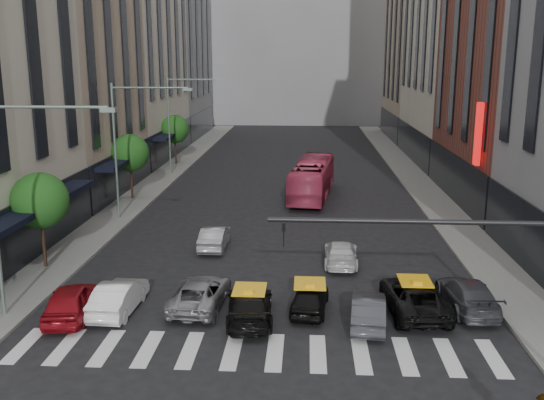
% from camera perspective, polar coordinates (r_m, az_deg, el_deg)
% --- Properties ---
extents(ground, '(160.00, 160.00, 0.00)m').
position_cam_1_polar(ground, '(22.01, -1.56, -15.88)').
color(ground, black).
rests_on(ground, ground).
extents(sidewalk_left, '(3.00, 96.00, 0.15)m').
position_cam_1_polar(sidewalk_left, '(52.00, -11.47, 1.13)').
color(sidewalk_left, slate).
rests_on(sidewalk_left, ground).
extents(sidewalk_right, '(3.00, 96.00, 0.15)m').
position_cam_1_polar(sidewalk_right, '(51.25, 14.27, 0.81)').
color(sidewalk_right, slate).
rests_on(sidewalk_right, ground).
extents(building_left_b, '(8.00, 16.00, 24.00)m').
position_cam_1_polar(building_left_b, '(50.75, -18.89, 13.97)').
color(building_left_b, tan).
rests_on(building_left_b, ground).
extents(building_left_d, '(8.00, 18.00, 30.00)m').
position_cam_1_polar(building_left_d, '(86.32, -9.58, 15.86)').
color(building_left_d, gray).
rests_on(building_left_d, ground).
extents(building_right_b, '(8.00, 18.00, 26.00)m').
position_cam_1_polar(building_right_b, '(48.70, 22.42, 14.94)').
color(building_right_b, brown).
rests_on(building_right_b, ground).
extents(building_right_d, '(8.00, 18.00, 28.00)m').
position_cam_1_polar(building_right_d, '(85.61, 14.09, 15.01)').
color(building_right_d, tan).
rests_on(building_right_d, ground).
extents(building_far, '(30.00, 10.00, 36.00)m').
position_cam_1_polar(building_far, '(104.44, 2.47, 17.17)').
color(building_far, gray).
rests_on(building_far, ground).
extents(tree_near, '(2.88, 2.88, 4.95)m').
position_cam_1_polar(tree_near, '(32.89, -20.99, -0.06)').
color(tree_near, black).
rests_on(tree_near, sidewalk_left).
extents(tree_mid, '(2.88, 2.88, 4.95)m').
position_cam_1_polar(tree_mid, '(47.66, -13.22, 4.33)').
color(tree_mid, black).
rests_on(tree_mid, sidewalk_left).
extents(tree_far, '(2.88, 2.88, 4.95)m').
position_cam_1_polar(tree_far, '(63.03, -9.14, 6.60)').
color(tree_far, black).
rests_on(tree_far, sidewalk_left).
extents(streetlamp_near, '(5.38, 0.25, 9.00)m').
position_cam_1_polar(streetlamp_near, '(26.40, -23.15, 1.67)').
color(streetlamp_near, gray).
rests_on(streetlamp_near, sidewalk_left).
extents(streetlamp_mid, '(5.38, 0.25, 9.00)m').
position_cam_1_polar(streetlamp_mid, '(41.16, -13.36, 6.15)').
color(streetlamp_mid, gray).
rests_on(streetlamp_mid, sidewalk_left).
extents(streetlamp_far, '(5.38, 0.25, 9.00)m').
position_cam_1_polar(streetlamp_far, '(56.60, -8.76, 8.17)').
color(streetlamp_far, gray).
rests_on(streetlamp_far, sidewalk_left).
extents(traffic_signal, '(10.10, 0.20, 6.00)m').
position_cam_1_polar(traffic_signal, '(20.12, 20.61, -5.69)').
color(traffic_signal, black).
rests_on(traffic_signal, ground).
extents(liberty_sign, '(0.30, 0.70, 4.00)m').
position_cam_1_polar(liberty_sign, '(40.93, 18.85, 5.90)').
color(liberty_sign, red).
rests_on(liberty_sign, ground).
extents(car_red, '(2.27, 4.45, 1.45)m').
position_cam_1_polar(car_red, '(27.21, -18.41, -9.01)').
color(car_red, maroon).
rests_on(car_red, ground).
extents(car_white_front, '(1.62, 4.24, 1.38)m').
position_cam_1_polar(car_white_front, '(27.23, -14.22, -8.79)').
color(car_white_front, white).
rests_on(car_white_front, ground).
extents(car_silver, '(2.44, 4.80, 1.30)m').
position_cam_1_polar(car_silver, '(27.07, -6.80, -8.69)').
color(car_silver, gray).
rests_on(car_silver, ground).
extents(taxi_left, '(2.27, 4.79, 1.35)m').
position_cam_1_polar(taxi_left, '(25.61, -2.11, -9.85)').
color(taxi_left, black).
rests_on(taxi_left, ground).
extents(taxi_center, '(1.87, 3.81, 1.25)m').
position_cam_1_polar(taxi_center, '(26.50, 3.57, -9.16)').
color(taxi_center, black).
rests_on(taxi_center, ground).
extents(car_grey_mid, '(1.73, 3.99, 1.28)m').
position_cam_1_polar(car_grey_mid, '(25.50, 9.06, -10.20)').
color(car_grey_mid, '#36373C').
rests_on(car_grey_mid, ground).
extents(taxi_right, '(2.68, 5.20, 1.40)m').
position_cam_1_polar(taxi_right, '(27.06, 13.23, -8.85)').
color(taxi_right, black).
rests_on(taxi_right, ground).
extents(car_grey_curb, '(2.13, 4.78, 1.36)m').
position_cam_1_polar(car_grey_curb, '(27.97, 17.92, -8.45)').
color(car_grey_curb, '#3D3F45').
rests_on(car_grey_curb, ground).
extents(car_row2_left, '(1.42, 3.99, 1.31)m').
position_cam_1_polar(car_row2_left, '(35.06, -5.42, -3.51)').
color(car_row2_left, '#A9A8AE').
rests_on(car_row2_left, ground).
extents(car_row2_right, '(1.88, 4.29, 1.23)m').
position_cam_1_polar(car_row2_right, '(32.50, 6.50, -4.97)').
color(car_row2_right, silver).
rests_on(car_row2_right, ground).
extents(bus, '(3.80, 10.98, 3.00)m').
position_cam_1_polar(bus, '(47.60, 3.81, 2.01)').
color(bus, '#C2395B').
rests_on(bus, ground).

